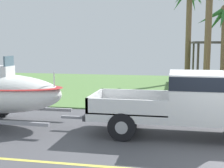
{
  "coord_description": "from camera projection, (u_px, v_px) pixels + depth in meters",
  "views": [
    {
      "loc": [
        -1.46,
        -8.22,
        2.71
      ],
      "look_at": [
        -3.59,
        2.49,
        1.29
      ],
      "focal_mm": 49.72,
      "sensor_mm": 36.0,
      "label": 1
    }
  ],
  "objects": [
    {
      "name": "pickup_truck_towing",
      "position": [
        196.0,
        101.0,
        9.06
      ],
      "size": [
        5.73,
        2.02,
        1.89
      ],
      "color": "silver",
      "rests_on": "ground"
    },
    {
      "name": "palm_tree_mid",
      "position": [
        189.0,
        7.0,
        21.18
      ],
      "size": [
        2.46,
        3.18,
        6.95
      ],
      "color": "brown",
      "rests_on": "ground"
    },
    {
      "name": "ground",
      "position": [
        201.0,
        96.0,
        16.22
      ],
      "size": [
        36.0,
        22.0,
        0.11
      ],
      "color": "#4C4C51"
    },
    {
      "name": "palm_tree_near_right",
      "position": [
        208.0,
        6.0,
        16.02
      ],
      "size": [
        3.68,
        3.23,
        6.25
      ],
      "color": "brown",
      "rests_on": "ground"
    }
  ]
}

